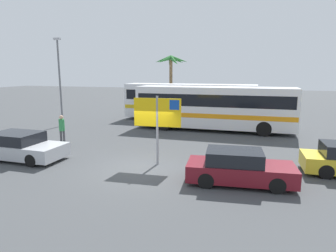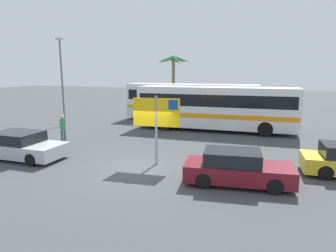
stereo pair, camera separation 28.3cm
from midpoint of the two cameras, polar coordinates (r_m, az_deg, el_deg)
name	(u,v)px [view 2 (the right image)]	position (r m, az deg, el deg)	size (l,w,h in m)	color
ground	(140,169)	(13.40, -4.87, -8.23)	(120.00, 120.00, 0.00)	#424447
bus_front_coach	(216,106)	(21.81, 9.50, 3.78)	(11.29, 2.49, 3.17)	white
bus_rear_coach	(192,100)	(25.94, 4.87, 4.95)	(11.29, 2.49, 3.17)	white
ferry_sign	(157,115)	(13.46, -1.49, 2.09)	(2.20, 0.20, 3.20)	gray
car_silver	(21,146)	(16.44, -26.06, -3.44)	(4.38, 1.94, 1.32)	#B7BABF
car_maroon	(237,168)	(11.81, 13.74, -7.88)	(4.20, 2.02, 1.32)	maroon
pedestrian_crossing_lot	(63,127)	(18.40, -19.17, -0.21)	(0.32, 0.32, 1.78)	#4C4C51
lamp_post_left_side	(62,79)	(24.64, -19.42, 8.58)	(0.56, 0.20, 6.76)	slate
palm_tree_seaside	(174,66)	(30.50, 1.39, 11.44)	(3.43, 3.15, 5.84)	brown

